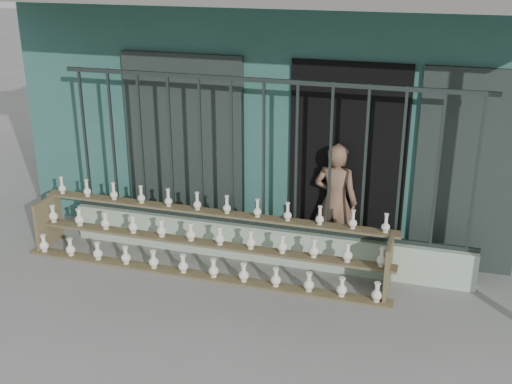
# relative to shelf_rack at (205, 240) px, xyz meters

# --- Properties ---
(ground) EXTENTS (60.00, 60.00, 0.00)m
(ground) POSITION_rel_shelf_rack_xyz_m (0.60, -0.89, -0.36)
(ground) COLOR slate
(workshop_building) EXTENTS (7.40, 6.60, 3.21)m
(workshop_building) POSITION_rel_shelf_rack_xyz_m (0.60, 3.34, 1.26)
(workshop_building) COLOR #28554C
(workshop_building) RESTS_ON ground
(parapet_wall) EXTENTS (5.00, 0.20, 0.45)m
(parapet_wall) POSITION_rel_shelf_rack_xyz_m (0.60, 0.41, -0.14)
(parapet_wall) COLOR #9FB89E
(parapet_wall) RESTS_ON ground
(security_fence) EXTENTS (5.00, 0.04, 1.80)m
(security_fence) POSITION_rel_shelf_rack_xyz_m (0.60, 0.41, 0.99)
(security_fence) COLOR #283330
(security_fence) RESTS_ON parapet_wall
(shelf_rack) EXTENTS (4.50, 0.68, 0.85)m
(shelf_rack) POSITION_rel_shelf_rack_xyz_m (0.00, 0.00, 0.00)
(shelf_rack) COLOR brown
(shelf_rack) RESTS_ON ground
(elderly_woman) EXTENTS (0.57, 0.40, 1.46)m
(elderly_woman) POSITION_rel_shelf_rack_xyz_m (1.41, 0.76, 0.37)
(elderly_woman) COLOR brown
(elderly_woman) RESTS_ON ground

